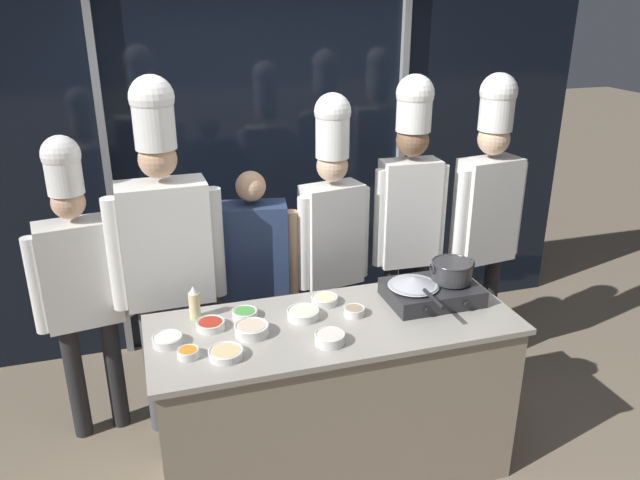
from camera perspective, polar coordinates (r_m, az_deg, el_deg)
name	(u,v)px	position (r m, az deg, el deg)	size (l,w,h in m)	color
ground_plane	(333,468)	(3.71, 1.20, -20.13)	(24.00, 24.00, 0.00)	#7F705B
window_wall_back	(262,161)	(4.51, -5.29, 7.22)	(4.96, 0.09, 2.70)	black
demo_counter	(334,399)	(3.42, 1.27, -14.31)	(1.86, 0.72, 0.93)	gray
portable_stove	(432,292)	(3.41, 10.17, -4.70)	(0.48, 0.36, 0.10)	#28282B
frying_pan	(414,282)	(3.32, 8.57, -3.82)	(0.27, 0.47, 0.05)	#ADAFB5
stock_pot	(452,270)	(3.41, 11.97, -2.74)	(0.25, 0.22, 0.11)	#333335
squeeze_bottle_oil	(194,303)	(3.23, -11.42, -5.66)	(0.06, 0.06, 0.18)	beige
prep_bowl_bean_sprouts	(303,313)	(3.19, -1.55, -6.71)	(0.17, 0.17, 0.05)	white
prep_bowl_rice	(167,340)	(3.05, -13.78, -8.84)	(0.14, 0.14, 0.04)	white
prep_bowl_mushrooms	(354,311)	(3.22, 3.14, -6.48)	(0.11, 0.11, 0.04)	white
prep_bowl_scallions	(245,313)	(3.22, -6.89, -6.66)	(0.13, 0.13, 0.04)	white
prep_bowl_noodles	(325,299)	(3.33, 0.42, -5.46)	(0.14, 0.14, 0.04)	white
prep_bowl_ginger	(226,353)	(2.91, -8.60, -10.17)	(0.16, 0.16, 0.04)	white
prep_bowl_onion	(330,338)	(2.97, 0.91, -8.93)	(0.15, 0.15, 0.05)	white
prep_bowl_chicken	(252,329)	(3.06, -6.28, -8.05)	(0.17, 0.17, 0.05)	white
prep_bowl_chili_flakes	(210,324)	(3.15, -9.98, -7.59)	(0.15, 0.15, 0.04)	white
prep_bowl_carrots	(188,353)	(2.94, -11.97, -10.04)	(0.10, 0.10, 0.04)	white
chef_head	(79,272)	(3.67, -21.16, -2.74)	(0.52, 0.27, 1.80)	#232326
chef_sous	(166,242)	(3.52, -13.92, -0.15)	(0.63, 0.26, 2.10)	#4C4C51
person_guest	(254,269)	(3.78, -6.04, -2.64)	(0.53, 0.28, 1.53)	#232326
chef_line	(332,224)	(3.77, 1.10, 1.43)	(0.47, 0.25, 1.95)	#232326
chef_pastry	(409,202)	(3.94, 8.16, 3.47)	(0.48, 0.23, 2.03)	#232326
chef_apprentice	(487,202)	(4.13, 15.05, 3.35)	(0.51, 0.25, 2.03)	#232326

